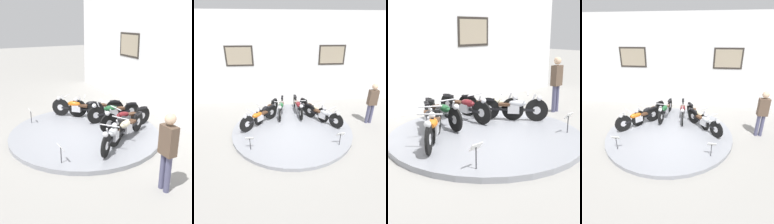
# 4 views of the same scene
# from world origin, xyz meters

# --- Properties ---
(ground_plane) EXTENTS (60.00, 60.00, 0.00)m
(ground_plane) POSITION_xyz_m (0.00, 0.00, 0.00)
(ground_plane) COLOR gray
(display_platform) EXTENTS (4.75, 4.75, 0.13)m
(display_platform) POSITION_xyz_m (0.00, 0.00, 0.06)
(display_platform) COLOR gray
(display_platform) RESTS_ON ground_plane
(back_wall) EXTENTS (14.00, 0.22, 4.58)m
(back_wall) POSITION_xyz_m (0.00, 3.30, 2.29)
(back_wall) COLOR white
(back_wall) RESTS_ON ground_plane
(motorcycle_orange) EXTENTS (1.41, 1.50, 0.80)m
(motorcycle_orange) POSITION_xyz_m (-1.33, 0.29, 0.52)
(motorcycle_orange) COLOR black
(motorcycle_orange) RESTS_ON display_platform
(motorcycle_black) EXTENTS (0.98, 1.80, 0.80)m
(motorcycle_black) POSITION_xyz_m (-1.04, 0.89, 0.52)
(motorcycle_black) COLOR black
(motorcycle_black) RESTS_ON display_platform
(motorcycle_green) EXTENTS (0.54, 1.96, 0.78)m
(motorcycle_green) POSITION_xyz_m (-0.39, 1.26, 0.50)
(motorcycle_green) COLOR black
(motorcycle_green) RESTS_ON display_platform
(motorcycle_maroon) EXTENTS (0.54, 1.99, 0.80)m
(motorcycle_maroon) POSITION_xyz_m (0.39, 1.26, 0.51)
(motorcycle_maroon) COLOR black
(motorcycle_maroon) RESTS_ON display_platform
(motorcycle_cream) EXTENTS (0.97, 1.78, 0.79)m
(motorcycle_cream) POSITION_xyz_m (1.04, 0.89, 0.51)
(motorcycle_cream) COLOR black
(motorcycle_cream) RESTS_ON display_platform
(motorcycle_silver) EXTENTS (1.32, 1.55, 0.79)m
(motorcycle_silver) POSITION_xyz_m (1.33, 0.29, 0.51)
(motorcycle_silver) COLOR black
(motorcycle_silver) RESTS_ON display_platform
(info_placard_front_left) EXTENTS (0.26, 0.11, 0.51)m
(info_placard_front_left) POSITION_xyz_m (-1.51, -1.34, 0.49)
(info_placard_front_left) COLOR #333338
(info_placard_front_left) RESTS_ON display_platform
(info_placard_front_centre) EXTENTS (0.26, 0.11, 0.51)m
(info_placard_front_centre) POSITION_xyz_m (1.51, -1.34, 0.49)
(info_placard_front_centre) COLOR #333338
(info_placard_front_centre) RESTS_ON display_platform
(visitor_standing) EXTENTS (0.36, 0.23, 1.77)m
(visitor_standing) POSITION_xyz_m (3.40, 0.33, 1.01)
(visitor_standing) COLOR #4C4C6B
(visitor_standing) RESTS_ON ground_plane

